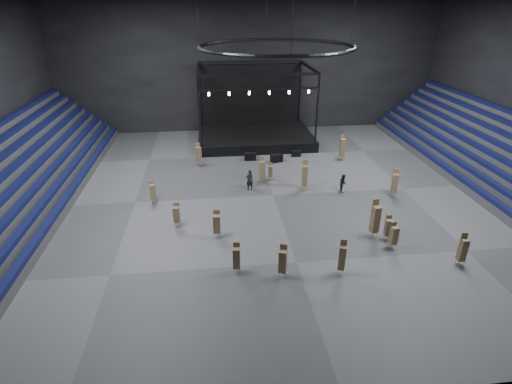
{
  "coord_description": "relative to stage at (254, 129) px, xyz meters",
  "views": [
    {
      "loc": [
        -5.34,
        -32.63,
        16.4
      ],
      "look_at": [
        -1.84,
        -2.0,
        1.4
      ],
      "focal_mm": 28.0,
      "sensor_mm": 36.0,
      "label": 1
    }
  ],
  "objects": [
    {
      "name": "crew_member",
      "position": [
        6.61,
        -16.11,
        -0.6
      ],
      "size": [
        0.78,
        0.92,
        1.71
      ],
      "primitive_type": "imported",
      "rotation": [
        0.0,
        0.0,
        1.4
      ],
      "color": "black",
      "rests_on": "floor"
    },
    {
      "name": "chair_stack_11",
      "position": [
        -1.24,
        -28.12,
        -0.21
      ],
      "size": [
        0.62,
        0.62,
        2.38
      ],
      "rotation": [
        0.0,
        0.0,
        -0.33
      ],
      "color": "silver",
      "rests_on": "floor"
    },
    {
      "name": "bleachers_left",
      "position": [
        -22.94,
        -16.24,
        0.28
      ],
      "size": [
        7.2,
        40.0,
        6.4
      ],
      "color": "#454547",
      "rests_on": "floor"
    },
    {
      "name": "chair_stack_15",
      "position": [
        -4.16,
        -27.32,
        -0.28
      ],
      "size": [
        0.51,
        0.51,
        2.23
      ],
      "rotation": [
        0.0,
        0.0,
        -0.13
      ],
      "color": "silver",
      "rests_on": "floor"
    },
    {
      "name": "chair_stack_4",
      "position": [
        -0.71,
        -13.49,
        -0.04
      ],
      "size": [
        0.61,
        0.61,
        2.78
      ],
      "rotation": [
        0.0,
        0.0,
        0.28
      ],
      "color": "silver",
      "rests_on": "floor"
    },
    {
      "name": "chair_stack_0",
      "position": [
        0.24,
        -12.72,
        -0.5
      ],
      "size": [
        0.47,
        0.47,
        1.76
      ],
      "rotation": [
        0.0,
        0.0,
        -0.14
      ],
      "color": "silver",
      "rests_on": "floor"
    },
    {
      "name": "floor",
      "position": [
        -0.0,
        -16.24,
        -1.45
      ],
      "size": [
        50.0,
        50.0,
        0.0
      ],
      "primitive_type": "plane",
      "color": "#505053",
      "rests_on": "ground"
    },
    {
      "name": "chair_stack_5",
      "position": [
        -6.9,
        -8.22,
        -0.12
      ],
      "size": [
        0.65,
        0.65,
        2.56
      ],
      "rotation": [
        0.0,
        0.0,
        0.32
      ],
      "color": "silver",
      "rests_on": "floor"
    },
    {
      "name": "flight_case_mid",
      "position": [
        1.63,
        -8.0,
        -1.01
      ],
      "size": [
        1.44,
        1.01,
        0.87
      ],
      "primitive_type": "cube",
      "rotation": [
        0.0,
        0.0,
        0.3
      ],
      "color": "black",
      "rests_on": "floor"
    },
    {
      "name": "chair_stack_12",
      "position": [
        -5.33,
        -22.84,
        -0.25
      ],
      "size": [
        0.56,
        0.56,
        2.24
      ],
      "rotation": [
        0.0,
        0.0,
        -0.07
      ],
      "color": "silver",
      "rests_on": "floor"
    },
    {
      "name": "bleachers_right",
      "position": [
        22.94,
        -16.24,
        0.28
      ],
      "size": [
        7.2,
        40.0,
        6.4
      ],
      "color": "#454547",
      "rests_on": "floor"
    },
    {
      "name": "chair_stack_10",
      "position": [
        6.47,
        -24.12,
        0.12
      ],
      "size": [
        0.62,
        0.62,
        3.12
      ],
      "rotation": [
        0.0,
        0.0,
        0.17
      ],
      "color": "silver",
      "rests_on": "floor"
    },
    {
      "name": "chair_stack_7",
      "position": [
        8.98,
        -8.22,
        0.05
      ],
      "size": [
        0.54,
        0.54,
        2.95
      ],
      "rotation": [
        0.0,
        0.0,
        -0.02
      ],
      "color": "silver",
      "rests_on": "floor"
    },
    {
      "name": "chair_stack_6",
      "position": [
        10.85,
        -17.75,
        -0.07
      ],
      "size": [
        0.66,
        0.66,
        2.67
      ],
      "rotation": [
        0.0,
        0.0,
        -0.31
      ],
      "color": "silver",
      "rests_on": "floor"
    },
    {
      "name": "man_center",
      "position": [
        -2.05,
        -14.77,
        -0.45
      ],
      "size": [
        0.86,
        0.73,
        2.01
      ],
      "primitive_type": "imported",
      "rotation": [
        0.0,
        0.0,
        3.54
      ],
      "color": "black",
      "rests_on": "floor"
    },
    {
      "name": "chair_stack_14",
      "position": [
        7.33,
        -24.67,
        -0.36
      ],
      "size": [
        0.5,
        0.5,
        2.03
      ],
      "rotation": [
        0.0,
        0.0,
        -0.08
      ],
      "color": "silver",
      "rests_on": "floor"
    },
    {
      "name": "chair_stack_9",
      "position": [
        2.66,
        -28.23,
        -0.17
      ],
      "size": [
        0.57,
        0.57,
        2.51
      ],
      "rotation": [
        0.0,
        0.0,
        -0.35
      ],
      "color": "silver",
      "rests_on": "floor"
    },
    {
      "name": "chair_stack_2",
      "position": [
        3.08,
        -15.34,
        0.04
      ],
      "size": [
        0.63,
        0.63,
        2.93
      ],
      "rotation": [
        0.0,
        0.0,
        -0.22
      ],
      "color": "silver",
      "rests_on": "floor"
    },
    {
      "name": "chair_stack_8",
      "position": [
        7.25,
        -25.79,
        -0.33
      ],
      "size": [
        0.55,
        0.55,
        2.1
      ],
      "rotation": [
        0.0,
        0.0,
        0.17
      ],
      "color": "silver",
      "rests_on": "floor"
    },
    {
      "name": "truss_ring",
      "position": [
        -0.0,
        -16.24,
        11.55
      ],
      "size": [
        12.3,
        12.3,
        5.15
      ],
      "color": "black",
      "rests_on": "ceiling"
    },
    {
      "name": "chair_stack_13",
      "position": [
        -10.77,
        -16.54,
        -0.31
      ],
      "size": [
        0.59,
        0.59,
        2.14
      ],
      "rotation": [
        0.0,
        0.0,
        0.25
      ],
      "color": "silver",
      "rests_on": "floor"
    },
    {
      "name": "flight_case_left",
      "position": [
        -1.22,
        -7.09,
        -1.02
      ],
      "size": [
        1.28,
        0.64,
        0.85
      ],
      "primitive_type": "cube",
      "rotation": [
        0.0,
        0.0,
        -0.0
      ],
      "color": "black",
      "rests_on": "floor"
    },
    {
      "name": "chair_stack_1",
      "position": [
        -8.45,
        -20.86,
        -0.36
      ],
      "size": [
        0.53,
        0.53,
        2.04
      ],
      "rotation": [
        0.0,
        0.0,
        -0.11
      ],
      "color": "silver",
      "rests_on": "floor"
    },
    {
      "name": "flight_case_right",
      "position": [
        4.15,
        -6.54,
        -1.11
      ],
      "size": [
        1.03,
        0.52,
        0.69
      ],
      "primitive_type": "cube",
      "rotation": [
        0.0,
        0.0,
        0.01
      ],
      "color": "black",
      "rests_on": "floor"
    },
    {
      "name": "stage",
      "position": [
        0.0,
        0.0,
        0.0
      ],
      "size": [
        14.0,
        10.0,
        9.2
      ],
      "color": "black",
      "rests_on": "floor"
    },
    {
      "name": "wall_front",
      "position": [
        -0.0,
        -37.24,
        7.55
      ],
      "size": [
        50.0,
        0.2,
        18.0
      ],
      "primitive_type": "cube",
      "color": "black",
      "rests_on": "ground"
    },
    {
      "name": "chair_stack_3",
      "position": [
        10.99,
        -28.22,
        -0.2
      ],
      "size": [
        0.48,
        0.48,
        2.42
      ],
      "rotation": [
        0.0,
        0.0,
        -0.04
      ],
      "color": "silver",
      "rests_on": "floor"
    },
    {
      "name": "wall_back",
      "position": [
        -0.0,
        4.76,
        7.55
      ],
      "size": [
        50.0,
        0.2,
        18.0
      ],
      "primitive_type": "cube",
      "color": "black",
      "rests_on": "ground"
    }
  ]
}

